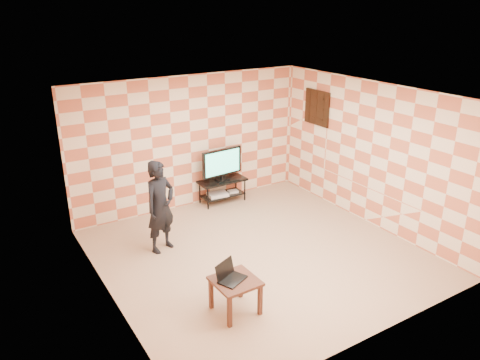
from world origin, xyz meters
The scene contains 14 objects.
floor centered at (0.00, 0.00, 0.00)m, with size 5.00×5.00×0.00m, color tan.
wall_back centered at (0.00, 2.50, 1.35)m, with size 5.00×0.02×2.70m, color beige.
wall_front centered at (0.00, -2.50, 1.35)m, with size 5.00×0.02×2.70m, color beige.
wall_left centered at (-2.50, 0.00, 1.35)m, with size 0.02×5.00×2.70m, color beige.
wall_right centered at (2.50, 0.00, 1.35)m, with size 0.02×5.00×2.70m, color beige.
ceiling centered at (0.00, 0.00, 2.70)m, with size 5.00×5.00×0.02m, color white.
wall_art centered at (2.47, 1.55, 1.95)m, with size 0.04×0.72×0.72m.
tv_stand centered at (0.58, 2.24, 0.37)m, with size 1.01×0.46×0.50m.
tv centered at (0.58, 2.24, 0.87)m, with size 0.93×0.20×0.68m.
dvd_player centered at (0.45, 2.21, 0.21)m, with size 0.41×0.29×0.07m, color silver.
game_console centered at (0.82, 2.21, 0.20)m, with size 0.20×0.15×0.05m, color silver.
side_table centered at (-1.15, -1.13, 0.41)m, with size 0.59×0.59×0.50m.
laptop centered at (-1.20, -1.07, 0.55)m, with size 0.45×0.41×0.25m.
person centered at (-1.31, 1.02, 0.80)m, with size 0.58×0.38×1.60m, color black.
Camera 1 is at (-3.94, -5.76, 4.03)m, focal length 35.00 mm.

